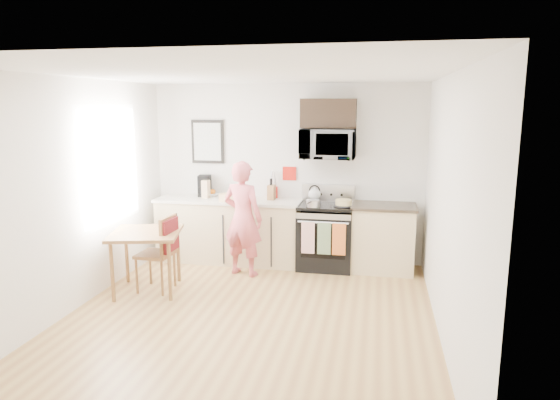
% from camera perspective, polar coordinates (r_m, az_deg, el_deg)
% --- Properties ---
extents(floor, '(4.60, 4.60, 0.00)m').
position_cam_1_polar(floor, '(5.57, -3.77, -13.56)').
color(floor, olive).
rests_on(floor, ground).
extents(back_wall, '(4.00, 0.04, 2.60)m').
position_cam_1_polar(back_wall, '(7.38, 0.72, 3.07)').
color(back_wall, silver).
rests_on(back_wall, floor).
extents(front_wall, '(4.00, 0.04, 2.60)m').
position_cam_1_polar(front_wall, '(3.08, -15.31, -8.44)').
color(front_wall, silver).
rests_on(front_wall, floor).
extents(left_wall, '(0.04, 4.60, 2.60)m').
position_cam_1_polar(left_wall, '(6.00, -22.71, 0.43)').
color(left_wall, silver).
rests_on(left_wall, floor).
extents(right_wall, '(0.04, 4.60, 2.60)m').
position_cam_1_polar(right_wall, '(5.04, 18.60, -1.15)').
color(right_wall, silver).
rests_on(right_wall, floor).
extents(ceiling, '(4.00, 4.60, 0.04)m').
position_cam_1_polar(ceiling, '(5.08, -4.15, 14.23)').
color(ceiling, white).
rests_on(ceiling, back_wall).
extents(window, '(0.06, 1.40, 1.50)m').
position_cam_1_polar(window, '(6.62, -18.77, 3.78)').
color(window, white).
rests_on(window, left_wall).
extents(cabinet_left, '(2.10, 0.60, 0.90)m').
position_cam_1_polar(cabinet_left, '(7.45, -5.80, -3.58)').
color(cabinet_left, '#D4BE87').
rests_on(cabinet_left, floor).
extents(countertop_left, '(2.14, 0.64, 0.04)m').
position_cam_1_polar(countertop_left, '(7.34, -5.87, -0.03)').
color(countertop_left, beige).
rests_on(countertop_left, cabinet_left).
extents(cabinet_right, '(0.84, 0.60, 0.90)m').
position_cam_1_polar(cabinet_right, '(7.13, 11.65, -4.40)').
color(cabinet_right, '#D4BE87').
rests_on(cabinet_right, floor).
extents(countertop_right, '(0.88, 0.64, 0.04)m').
position_cam_1_polar(countertop_right, '(7.03, 11.80, -0.69)').
color(countertop_right, black).
rests_on(countertop_right, cabinet_right).
extents(range, '(0.76, 0.70, 1.16)m').
position_cam_1_polar(range, '(7.15, 5.21, -4.29)').
color(range, black).
rests_on(range, floor).
extents(microwave, '(0.76, 0.51, 0.42)m').
position_cam_1_polar(microwave, '(7.03, 5.49, 6.40)').
color(microwave, silver).
rests_on(microwave, back_wall).
extents(upper_cabinet, '(0.76, 0.35, 0.40)m').
position_cam_1_polar(upper_cabinet, '(7.05, 5.59, 9.84)').
color(upper_cabinet, black).
rests_on(upper_cabinet, back_wall).
extents(wall_art, '(0.50, 0.04, 0.65)m').
position_cam_1_polar(wall_art, '(7.62, -8.27, 6.61)').
color(wall_art, black).
rests_on(wall_art, back_wall).
extents(wall_trivet, '(0.20, 0.02, 0.20)m').
position_cam_1_polar(wall_trivet, '(7.36, 1.08, 3.05)').
color(wall_trivet, red).
rests_on(wall_trivet, back_wall).
extents(person, '(0.65, 0.51, 1.57)m').
position_cam_1_polar(person, '(6.76, -4.27, -2.13)').
color(person, '#CC383D').
rests_on(person, floor).
extents(dining_table, '(0.86, 0.86, 0.76)m').
position_cam_1_polar(dining_table, '(6.38, -15.09, -4.29)').
color(dining_table, brown).
rests_on(dining_table, floor).
extents(chair, '(0.47, 0.42, 0.96)m').
position_cam_1_polar(chair, '(6.34, -13.06, -4.83)').
color(chair, brown).
rests_on(chair, floor).
extents(knife_block, '(0.11, 0.14, 0.21)m').
position_cam_1_polar(knife_block, '(7.23, -0.98, 0.88)').
color(knife_block, brown).
rests_on(knife_block, countertop_left).
extents(utensil_crock, '(0.13, 0.13, 0.40)m').
position_cam_1_polar(utensil_crock, '(7.37, -0.78, 1.49)').
color(utensil_crock, red).
rests_on(utensil_crock, countertop_left).
extents(fruit_bowl, '(0.27, 0.27, 0.10)m').
position_cam_1_polar(fruit_bowl, '(7.57, -7.91, 0.72)').
color(fruit_bowl, white).
rests_on(fruit_bowl, countertop_left).
extents(milk_carton, '(0.11, 0.11, 0.26)m').
position_cam_1_polar(milk_carton, '(7.45, -8.47, 1.24)').
color(milk_carton, tan).
rests_on(milk_carton, countertop_left).
extents(coffee_maker, '(0.21, 0.28, 0.31)m').
position_cam_1_polar(coffee_maker, '(7.59, -8.65, 1.54)').
color(coffee_maker, black).
rests_on(coffee_maker, countertop_left).
extents(bread_bag, '(0.34, 0.24, 0.11)m').
position_cam_1_polar(bread_bag, '(7.10, -5.66, 0.23)').
color(bread_bag, tan).
rests_on(bread_bag, countertop_left).
extents(cake, '(0.27, 0.27, 0.09)m').
position_cam_1_polar(cake, '(6.91, 7.28, -0.34)').
color(cake, black).
rests_on(cake, range).
extents(kettle, '(0.18, 0.18, 0.23)m').
position_cam_1_polar(kettle, '(7.25, 3.96, 0.69)').
color(kettle, white).
rests_on(kettle, range).
extents(pot, '(0.19, 0.32, 0.09)m').
position_cam_1_polar(pot, '(6.83, 3.79, -0.37)').
color(pot, silver).
rests_on(pot, range).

